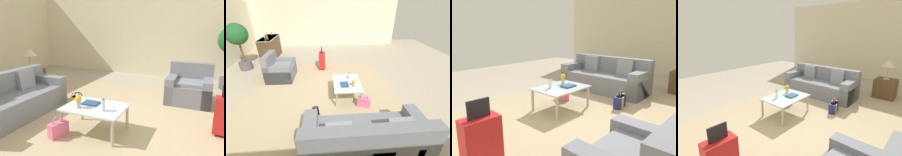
{
  "view_description": "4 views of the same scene",
  "coord_description": "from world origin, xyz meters",
  "views": [
    {
      "loc": [
        1.22,
        -3.47,
        1.77
      ],
      "look_at": [
        -0.46,
        0.33,
        0.74
      ],
      "focal_mm": 35.0,
      "sensor_mm": 36.0,
      "label": 1
    },
    {
      "loc": [
        -3.92,
        0.04,
        2.48
      ],
      "look_at": [
        -1.0,
        -0.21,
        0.92
      ],
      "focal_mm": 24.0,
      "sensor_mm": 36.0,
      "label": 2
    },
    {
      "loc": [
        2.58,
        2.28,
        1.56
      ],
      "look_at": [
        -0.22,
        -0.26,
        0.7
      ],
      "focal_mm": 35.0,
      "sensor_mm": 36.0,
      "label": 3
    },
    {
      "loc": [
        2.44,
        2.07,
        1.93
      ],
      "look_at": [
        -0.28,
        -0.27,
        0.97
      ],
      "focal_mm": 28.0,
      "sensor_mm": 36.0,
      "label": 4
    }
  ],
  "objects": [
    {
      "name": "flower_vase",
      "position": [
        -0.62,
        -0.65,
        0.57
      ],
      "size": [
        0.11,
        0.11,
        0.21
      ],
      "color": "#B2B7BC",
      "rests_on": "coffee_table"
    },
    {
      "name": "handbag_navy",
      "position": [
        -1.25,
        0.32,
        0.13
      ],
      "size": [
        0.34,
        0.18,
        0.36
      ],
      "color": "navy",
      "rests_on": "ground"
    },
    {
      "name": "table_lamp",
      "position": [
        -3.2,
        1.0,
        1.02
      ],
      "size": [
        0.4,
        0.4,
        0.59
      ],
      "color": "#ADA899",
      "rests_on": "side_table"
    },
    {
      "name": "couch",
      "position": [
        -2.19,
        -0.6,
        0.3
      ],
      "size": [
        0.88,
        2.16,
        0.84
      ],
      "color": "slate",
      "rests_on": "ground"
    },
    {
      "name": "area_rug",
      "position": [
        -0.6,
        0.2,
        0.0
      ],
      "size": [
        5.2,
        4.4,
        0.01
      ],
      "primitive_type": "cube",
      "color": "tan",
      "rests_on": "ground"
    },
    {
      "name": "handbag_pink",
      "position": [
        -0.87,
        -0.88,
        0.13
      ],
      "size": [
        0.23,
        0.35,
        0.36
      ],
      "color": "pink",
      "rests_on": "ground"
    },
    {
      "name": "coffee_table",
      "position": [
        -0.4,
        -0.5,
        0.39
      ],
      "size": [
        1.0,
        0.74,
        0.45
      ],
      "color": "silver",
      "rests_on": "ground"
    },
    {
      "name": "handbag_tan",
      "position": [
        -1.3,
        0.3,
        0.13
      ],
      "size": [
        0.35,
        0.25,
        0.36
      ],
      "color": "tan",
      "rests_on": "ground"
    },
    {
      "name": "side_table",
      "position": [
        -3.2,
        1.0,
        0.27
      ],
      "size": [
        0.57,
        0.57,
        0.55
      ],
      "primitive_type": "cube",
      "color": "#513823",
      "rests_on": "ground"
    },
    {
      "name": "wall_left",
      "position": [
        -5.06,
        0.0,
        1.55
      ],
      "size": [
        0.12,
        8.0,
        3.1
      ],
      "primitive_type": "cube",
      "color": "beige",
      "rests_on": "ground"
    },
    {
      "name": "coffee_table_book",
      "position": [
        -0.52,
        -0.42,
        0.46
      ],
      "size": [
        0.27,
        0.21,
        0.03
      ],
      "primitive_type": "cube",
      "rotation": [
        0.0,
        0.0,
        0.01
      ],
      "color": "navy",
      "rests_on": "coffee_table"
    },
    {
      "name": "water_bottle",
      "position": [
        -0.2,
        -0.6,
        0.54
      ],
      "size": [
        0.06,
        0.06,
        0.2
      ],
      "color": "silver",
      "rests_on": "coffee_table"
    },
    {
      "name": "ground_plane",
      "position": [
        0.0,
        0.0,
        0.0
      ],
      "size": [
        12.0,
        12.0,
        0.0
      ],
      "primitive_type": "plane",
      "color": "#A89E89"
    }
  ]
}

